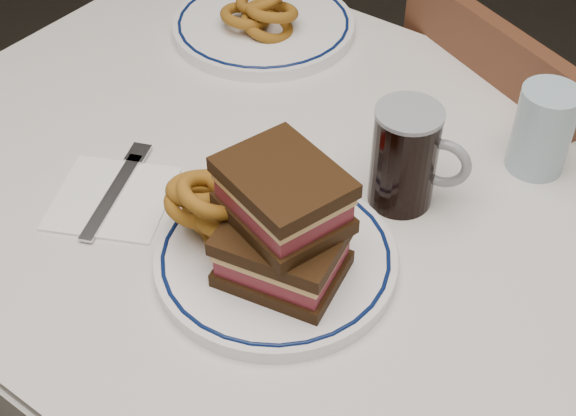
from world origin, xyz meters
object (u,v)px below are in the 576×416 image
Objects in this scene: beer_mug at (407,157)px; far_plate at (264,25)px; reuben_sandwich at (283,225)px; chair_far at (504,189)px; main_plate at (276,259)px.

beer_mug is 0.46m from far_plate.
beer_mug is at bearing 78.29° from reuben_sandwich.
beer_mug is at bearing -29.05° from far_plate.
chair_far is at bearing 89.87° from beer_mug.
beer_mug reaches higher than far_plate.
far_plate is (-0.35, 0.42, -0.08)m from reuben_sandwich.
main_plate is at bearing -107.85° from beer_mug.
reuben_sandwich is 0.20m from beer_mug.
beer_mug is 0.47× the size of far_plate.
reuben_sandwich is at bearing -93.87° from chair_far.
reuben_sandwich is at bearing -49.89° from far_plate.
far_plate is at bearing -152.30° from chair_far.
reuben_sandwich is 0.55× the size of far_plate.
reuben_sandwich reaches higher than beer_mug.
main_plate is 0.08m from reuben_sandwich.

